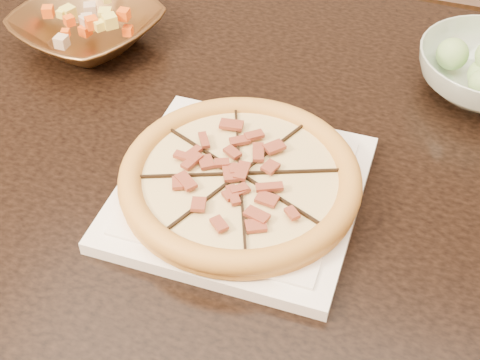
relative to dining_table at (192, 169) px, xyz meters
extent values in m
cube|color=black|center=(0.00, 0.00, 0.09)|extent=(1.38, 0.92, 0.04)
cylinder|color=black|center=(-0.60, 0.36, -0.29)|extent=(0.07, 0.07, 0.71)
cube|color=white|center=(0.12, -0.13, 0.11)|extent=(0.29, 0.29, 0.02)
cube|color=white|center=(0.12, -0.13, 0.13)|extent=(0.25, 0.25, 0.00)
cylinder|color=orange|center=(0.12, -0.13, 0.13)|extent=(0.29, 0.29, 0.01)
torus|color=orange|center=(0.12, -0.13, 0.14)|extent=(0.29, 0.29, 0.03)
cylinder|color=#FFF19F|center=(0.12, -0.13, 0.14)|extent=(0.24, 0.24, 0.01)
cube|color=black|center=(0.12, -0.13, 0.15)|extent=(0.12, 0.27, 0.01)
cube|color=black|center=(0.12, -0.13, 0.15)|extent=(0.11, 0.27, 0.01)
cube|color=black|center=(0.12, -0.13, 0.15)|extent=(0.27, 0.12, 0.01)
cube|color=black|center=(0.12, -0.13, 0.15)|extent=(0.27, 0.11, 0.01)
cube|color=maroon|center=(0.14, -0.14, 0.15)|extent=(0.03, 0.02, 0.00)
cube|color=maroon|center=(0.17, -0.14, 0.15)|extent=(0.03, 0.02, 0.00)
cube|color=maroon|center=(0.20, -0.13, 0.15)|extent=(0.02, 0.01, 0.00)
cube|color=maroon|center=(0.15, -0.12, 0.15)|extent=(0.03, 0.02, 0.00)
cube|color=maroon|center=(0.17, -0.10, 0.15)|extent=(0.03, 0.02, 0.00)
cube|color=maroon|center=(0.18, -0.07, 0.15)|extent=(0.03, 0.03, 0.00)
cube|color=maroon|center=(0.14, -0.10, 0.15)|extent=(0.03, 0.03, 0.00)
cube|color=maroon|center=(0.15, -0.07, 0.15)|extent=(0.02, 0.03, 0.00)
cube|color=maroon|center=(0.14, -0.04, 0.15)|extent=(0.02, 0.03, 0.00)
cube|color=maroon|center=(0.12, -0.08, 0.15)|extent=(0.01, 0.02, 0.00)
cube|color=maroon|center=(0.10, -0.06, 0.15)|extent=(0.02, 0.03, 0.00)
cube|color=maroon|center=(0.11, -0.11, 0.15)|extent=(0.02, 0.03, 0.00)
cube|color=maroon|center=(0.09, -0.09, 0.15)|extent=(0.03, 0.03, 0.00)
cube|color=maroon|center=(0.06, -0.08, 0.15)|extent=(0.03, 0.03, 0.00)
cube|color=maroon|center=(0.09, -0.12, 0.15)|extent=(0.03, 0.02, 0.00)
cube|color=maroon|center=(0.06, -0.12, 0.15)|extent=(0.03, 0.02, 0.00)
cube|color=maroon|center=(0.03, -0.13, 0.15)|extent=(0.02, 0.01, 0.00)
cube|color=maroon|center=(0.08, -0.14, 0.15)|extent=(0.03, 0.02, 0.00)
cube|color=maroon|center=(0.06, -0.16, 0.15)|extent=(0.03, 0.02, 0.00)
cube|color=maroon|center=(0.10, -0.14, 0.15)|extent=(0.03, 0.03, 0.00)
cube|color=maroon|center=(0.09, -0.17, 0.15)|extent=(0.03, 0.03, 0.00)
cube|color=maroon|center=(0.09, -0.20, 0.15)|extent=(0.02, 0.03, 0.00)
cube|color=maroon|center=(0.12, -0.16, 0.15)|extent=(0.02, 0.03, 0.00)
cube|color=maroon|center=(0.12, -0.19, 0.15)|extent=(0.01, 0.02, 0.00)
cube|color=maroon|center=(0.14, -0.21, 0.15)|extent=(0.02, 0.03, 0.00)
cube|color=maroon|center=(0.14, -0.16, 0.15)|extent=(0.02, 0.03, 0.00)
cube|color=maroon|center=(0.16, -0.18, 0.15)|extent=(0.03, 0.03, 0.00)
cube|color=maroon|center=(0.20, -0.18, 0.15)|extent=(0.03, 0.03, 0.00)
imported|color=brown|center=(-0.22, 0.12, 0.13)|extent=(0.27, 0.27, 0.05)
cube|color=tan|center=(-0.22, 0.12, 0.17)|extent=(0.03, 0.03, 0.03)
cube|color=#EB5510|center=(-0.21, 0.13, 0.17)|extent=(0.03, 0.03, 0.03)
cube|color=#EAD955|center=(-0.20, 0.14, 0.17)|extent=(0.03, 0.03, 0.03)
cube|color=#EB5510|center=(-0.22, 0.13, 0.17)|extent=(0.03, 0.03, 0.03)
cube|color=#EB5510|center=(-0.22, 0.12, 0.17)|extent=(0.03, 0.03, 0.03)
cube|color=#EAD955|center=(-0.23, 0.13, 0.17)|extent=(0.03, 0.03, 0.03)
cube|color=tan|center=(-0.25, 0.12, 0.17)|extent=(0.03, 0.03, 0.03)
cube|color=#EB5510|center=(-0.26, 0.11, 0.17)|extent=(0.03, 0.03, 0.03)
cube|color=#EAD955|center=(-0.23, 0.11, 0.17)|extent=(0.03, 0.03, 0.03)
cube|color=tan|center=(-0.23, 0.10, 0.17)|extent=(0.03, 0.03, 0.03)
cube|color=#EB5510|center=(-0.23, 0.08, 0.17)|extent=(0.03, 0.03, 0.03)
cube|color=#EAD955|center=(-0.22, 0.12, 0.17)|extent=(0.03, 0.03, 0.03)
cube|color=tan|center=(-0.21, 0.11, 0.17)|extent=(0.03, 0.03, 0.03)
cube|color=#EB5510|center=(-0.19, 0.10, 0.17)|extent=(0.03, 0.03, 0.03)
cube|color=#EAD955|center=(-0.18, 0.10, 0.17)|extent=(0.03, 0.03, 0.03)
sphere|color=#A6C97A|center=(0.35, 0.18, 0.19)|extent=(0.04, 0.04, 0.04)
cube|color=#DD562B|center=(0.37, 0.18, 0.18)|extent=(0.02, 0.02, 0.01)
camera|label=1|loc=(0.31, -0.67, 0.70)|focal=50.00mm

